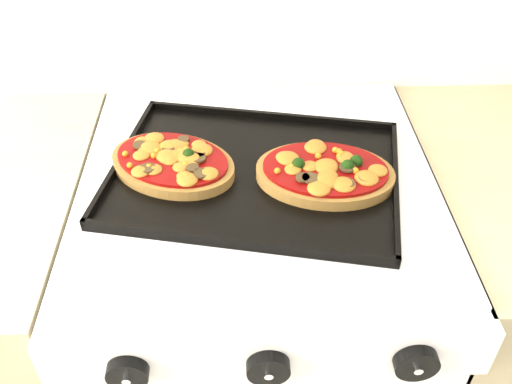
{
  "coord_description": "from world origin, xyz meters",
  "views": [
    {
      "loc": [
        -0.03,
        0.95,
        1.5
      ],
      "look_at": [
        -0.0,
        1.64,
        0.92
      ],
      "focal_mm": 40.0,
      "sensor_mm": 36.0,
      "label": 1
    }
  ],
  "objects_px": {
    "stove": "(258,337)",
    "pizza_right": "(325,171)",
    "baking_tray": "(255,172)",
    "pizza_left": "(173,162)"
  },
  "relations": [
    {
      "from": "baking_tray",
      "to": "pizza_right",
      "type": "height_order",
      "value": "pizza_right"
    },
    {
      "from": "stove",
      "to": "baking_tray",
      "type": "xyz_separation_m",
      "value": [
        -0.01,
        -0.01,
        0.47
      ]
    },
    {
      "from": "baking_tray",
      "to": "pizza_left",
      "type": "bearing_deg",
      "value": -174.25
    },
    {
      "from": "baking_tray",
      "to": "pizza_left",
      "type": "relative_size",
      "value": 2.16
    },
    {
      "from": "stove",
      "to": "pizza_right",
      "type": "distance_m",
      "value": 0.49
    },
    {
      "from": "pizza_left",
      "to": "pizza_right",
      "type": "distance_m",
      "value": 0.25
    },
    {
      "from": "stove",
      "to": "pizza_right",
      "type": "bearing_deg",
      "value": -14.84
    },
    {
      "from": "pizza_left",
      "to": "pizza_right",
      "type": "xyz_separation_m",
      "value": [
        0.25,
        -0.04,
        0.0
      ]
    },
    {
      "from": "pizza_left",
      "to": "baking_tray",
      "type": "bearing_deg",
      "value": -5.99
    },
    {
      "from": "pizza_right",
      "to": "stove",
      "type": "bearing_deg",
      "value": 165.16
    }
  ]
}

